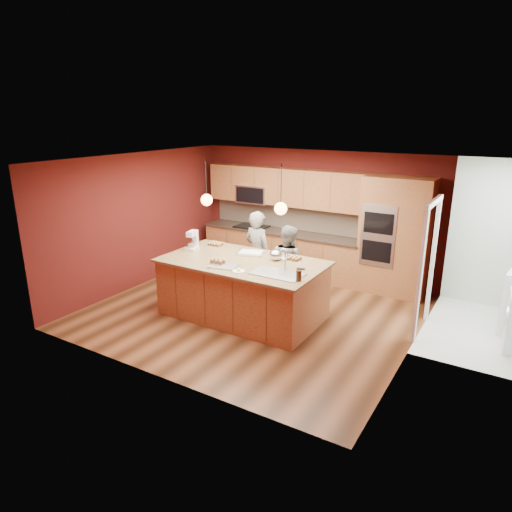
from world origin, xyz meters
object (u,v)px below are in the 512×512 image
Objects in this scene: person_left at (258,253)px; stand_mixer at (192,242)px; island at (243,288)px; person_right at (288,264)px; mixing_bowl at (276,255)px.

stand_mixer is at bearing 61.12° from person_left.
island is 1.67× the size of person_left.
person_left is 1.31m from stand_mixer.
stand_mixer is at bearing 52.24° from person_right.
person_right is (0.66, 0.00, -0.10)m from person_left.
island is 1.10m from person_right.
mixing_bowl is (1.61, 0.26, -0.06)m from stand_mixer.
mixing_bowl is at bearing 119.39° from person_right.
person_left is at bearing 138.21° from mixing_bowl.
stand_mixer reaches higher than mixing_bowl.
person_left is 1.13× the size of person_right.
island is at bearing -144.41° from mixing_bowl.
island is 1.89× the size of person_right.
stand_mixer is 1.60× the size of mixing_bowl.
mixing_bowl is at bearing 35.59° from island.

